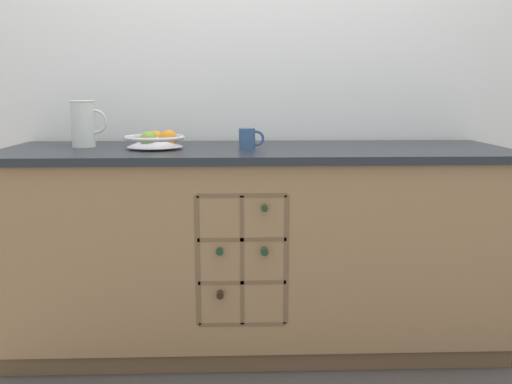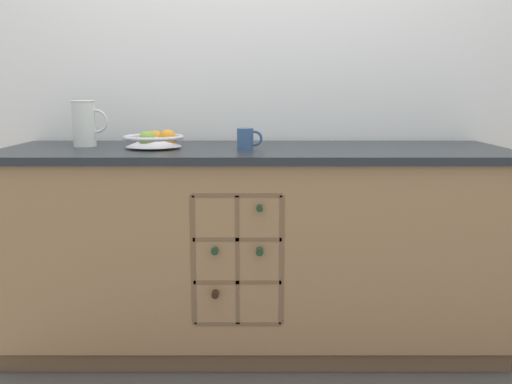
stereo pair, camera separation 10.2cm
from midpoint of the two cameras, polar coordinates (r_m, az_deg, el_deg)
ground_plane at (r=2.86m, az=1.05°, el=-14.49°), size 14.00×14.00×0.00m
back_wall at (r=3.03m, az=1.00°, el=11.72°), size 4.67×0.06×2.55m
kitchen_island at (r=2.70m, az=1.07°, el=-5.35°), size 2.31×0.77×0.93m
fruit_bowl at (r=2.61m, az=-8.89°, el=5.19°), size 0.27×0.27×0.08m
white_pitcher at (r=2.78m, az=-15.63°, el=6.71°), size 0.17×0.11×0.21m
ceramic_mug at (r=2.56m, az=0.30°, el=5.36°), size 0.11×0.07×0.09m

